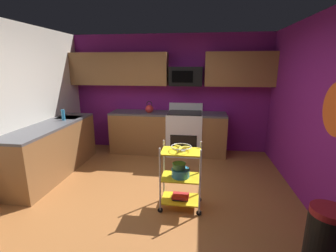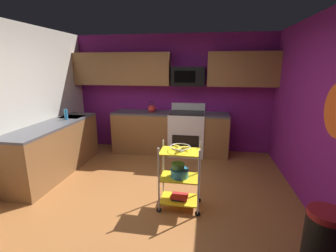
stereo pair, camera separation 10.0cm
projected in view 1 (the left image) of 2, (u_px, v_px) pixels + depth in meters
name	position (u px, v px, depth m)	size (l,w,h in m)	color
floor	(148.00, 203.00, 3.50)	(4.40, 4.80, 0.04)	#995B2D
wall_back	(170.00, 94.00, 5.51)	(4.52, 0.06, 2.60)	#751970
wall_right	(328.00, 119.00, 2.89)	(0.06, 4.80, 2.60)	#751970
counter_run	(121.00, 139.00, 4.91)	(3.47, 2.75, 0.92)	brown
oven_range	(185.00, 133.00, 5.35)	(0.76, 0.65, 1.10)	white
upper_cabinets	(165.00, 69.00, 5.20)	(4.40, 0.33, 0.70)	brown
microwave	(186.00, 76.00, 5.16)	(0.70, 0.39, 0.40)	black
rolling_cart	(181.00, 177.00, 3.27)	(0.59, 0.36, 0.91)	silver
fruit_bowl	(181.00, 147.00, 3.16)	(0.27, 0.27, 0.07)	silver
mixing_bowl_large	(181.00, 173.00, 3.25)	(0.25, 0.25, 0.11)	#338CBF
mixing_bowl_small	(179.00, 166.00, 3.22)	(0.18, 0.18, 0.08)	#387F4C
book_stack	(181.00, 197.00, 3.34)	(0.23, 0.19, 0.05)	#1E4C8C
kettle	(149.00, 109.00, 5.32)	(0.21, 0.18, 0.26)	red
dish_soap_bottle	(63.00, 115.00, 4.53)	(0.06, 0.06, 0.20)	#2D8CBF
trash_can	(325.00, 240.00, 2.26)	(0.34, 0.42, 0.66)	black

